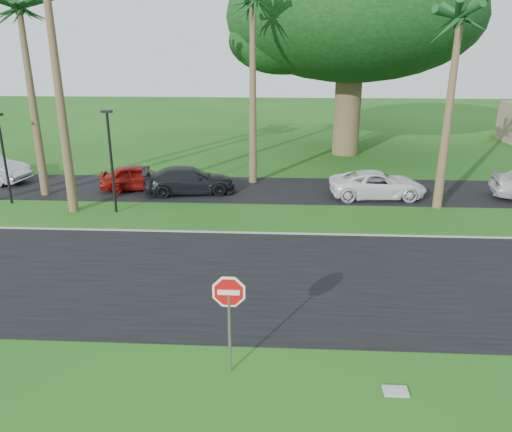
{
  "coord_description": "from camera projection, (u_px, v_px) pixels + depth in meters",
  "views": [
    {
      "loc": [
        1.66,
        -12.95,
        7.38
      ],
      "look_at": [
        0.78,
        3.08,
        1.8
      ],
      "focal_mm": 35.0,
      "sensor_mm": 36.0,
      "label": 1
    }
  ],
  "objects": [
    {
      "name": "streetlight_left",
      "position": [
        3.0,
        153.0,
        23.46
      ],
      "size": [
        0.45,
        0.25,
        4.34
      ],
      "color": "black",
      "rests_on": "ground"
    },
    {
      "name": "utility_slab",
      "position": [
        396.0,
        391.0,
        11.12
      ],
      "size": [
        0.55,
        0.35,
        0.06
      ],
      "primitive_type": "cube",
      "rotation": [
        0.0,
        0.0,
        0.0
      ],
      "color": "#A3A39B",
      "rests_on": "ground"
    },
    {
      "name": "car_minivan",
      "position": [
        378.0,
        185.0,
        24.96
      ],
      "size": [
        4.89,
        2.53,
        1.32
      ],
      "primitive_type": "imported",
      "rotation": [
        0.0,
        0.0,
        1.64
      ],
      "color": "white",
      "rests_on": "ground"
    },
    {
      "name": "canopy_tree",
      "position": [
        353.0,
        17.0,
        32.22
      ],
      "size": [
        16.5,
        16.5,
        13.12
      ],
      "color": "brown",
      "rests_on": "ground"
    },
    {
      "name": "ground",
      "position": [
        224.0,
        307.0,
        14.72
      ],
      "size": [
        120.0,
        120.0,
        0.0
      ],
      "primitive_type": "plane",
      "color": "#194B12",
      "rests_on": "ground"
    },
    {
      "name": "road",
      "position": [
        231.0,
        277.0,
        16.6
      ],
      "size": [
        120.0,
        8.0,
        0.02
      ],
      "primitive_type": "cube",
      "color": "black",
      "rests_on": "ground"
    },
    {
      "name": "palm_center",
      "position": [
        253.0,
        5.0,
        24.91
      ],
      "size": [
        5.0,
        5.0,
        10.5
      ],
      "color": "brown",
      "rests_on": "ground"
    },
    {
      "name": "car_dark",
      "position": [
        189.0,
        180.0,
        25.67
      ],
      "size": [
        4.96,
        2.76,
        1.36
      ],
      "primitive_type": "imported",
      "rotation": [
        0.0,
        0.0,
        1.76
      ],
      "color": "black",
      "rests_on": "ground"
    },
    {
      "name": "streetlight_right",
      "position": [
        111.0,
        155.0,
        22.18
      ],
      "size": [
        0.45,
        0.25,
        4.64
      ],
      "color": "black",
      "rests_on": "ground"
    },
    {
      "name": "stop_sign_near",
      "position": [
        229.0,
        305.0,
        11.28
      ],
      "size": [
        1.05,
        0.07,
        2.62
      ],
      "color": "gray",
      "rests_on": "ground"
    },
    {
      "name": "palm_left_mid",
      "position": [
        20.0,
        13.0,
        22.79
      ],
      "size": [
        5.0,
        5.0,
        10.0
      ],
      "color": "brown",
      "rests_on": "ground"
    },
    {
      "name": "palm_right_near",
      "position": [
        460.0,
        23.0,
        20.99
      ],
      "size": [
        5.0,
        5.0,
        9.5
      ],
      "color": "brown",
      "rests_on": "ground"
    },
    {
      "name": "car_red",
      "position": [
        138.0,
        177.0,
        26.3
      ],
      "size": [
        4.19,
        2.42,
        1.34
      ],
      "primitive_type": "imported",
      "rotation": [
        0.0,
        0.0,
        1.8
      ],
      "color": "maroon",
      "rests_on": "ground"
    },
    {
      "name": "parking_strip",
      "position": [
        251.0,
        189.0,
        26.51
      ],
      "size": [
        120.0,
        5.0,
        0.02
      ],
      "primitive_type": "cube",
      "color": "black",
      "rests_on": "ground"
    },
    {
      "name": "curb",
      "position": [
        241.0,
        233.0,
        20.42
      ],
      "size": [
        120.0,
        0.12,
        0.06
      ],
      "primitive_type": "cube",
      "color": "gray",
      "rests_on": "ground"
    }
  ]
}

